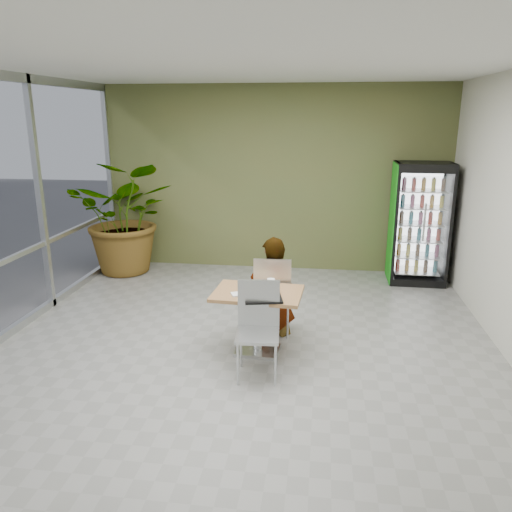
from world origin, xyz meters
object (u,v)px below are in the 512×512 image
object	(u,v)px
soda_cup	(271,286)
chair_far	(273,290)
seated_woman	(273,297)
potted_plant	(127,217)
cafeteria_tray	(263,299)
beverage_fridge	(419,224)
chair_near	(258,321)
dining_table	(258,309)

from	to	relation	value
soda_cup	chair_far	bearing A→B (deg)	93.19
seated_woman	soda_cup	distance (m)	0.65
chair_far	potted_plant	distance (m)	3.63
cafeteria_tray	beverage_fridge	xyz separation A→B (m)	(2.18, 3.17, 0.22)
chair_far	cafeteria_tray	distance (m)	0.77
chair_far	beverage_fridge	bearing A→B (deg)	-133.37
seated_woman	potted_plant	bearing A→B (deg)	-40.99
potted_plant	chair_near	bearing A→B (deg)	-50.36
soda_cup	cafeteria_tray	bearing A→B (deg)	-103.17
seated_woman	potted_plant	distance (m)	3.60
chair_near	potted_plant	world-z (taller)	potted_plant
seated_woman	cafeteria_tray	distance (m)	0.85
seated_woman	beverage_fridge	xyz separation A→B (m)	(2.15, 2.36, 0.50)
soda_cup	dining_table	bearing A→B (deg)	-178.02
chair_far	beverage_fridge	size ratio (longest dim) A/B	0.52
dining_table	potted_plant	world-z (taller)	potted_plant
potted_plant	soda_cup	bearing A→B (deg)	-45.13
dining_table	cafeteria_tray	world-z (taller)	cafeteria_tray
cafeteria_tray	beverage_fridge	world-z (taller)	beverage_fridge
chair_far	chair_near	world-z (taller)	chair_far
beverage_fridge	potted_plant	size ratio (longest dim) A/B	1.00
dining_table	chair_near	xyz separation A→B (m)	(0.06, -0.46, 0.06)
chair_far	soda_cup	xyz separation A→B (m)	(0.03, -0.50, 0.23)
chair_far	cafeteria_tray	size ratio (longest dim) A/B	2.52
dining_table	beverage_fridge	distance (m)	3.73
beverage_fridge	chair_far	bearing A→B (deg)	-130.91
chair_near	cafeteria_tray	distance (m)	0.27
dining_table	chair_far	world-z (taller)	chair_far
chair_near	seated_woman	distance (m)	1.03
chair_near	seated_woman	xyz separation A→B (m)	(0.05, 1.02, -0.11)
cafeteria_tray	dining_table	bearing A→B (deg)	110.42
dining_table	beverage_fridge	xyz separation A→B (m)	(2.27, 2.92, 0.45)
dining_table	chair_far	distance (m)	0.52
chair_near	beverage_fridge	world-z (taller)	beverage_fridge
dining_table	cafeteria_tray	size ratio (longest dim) A/B	2.55
chair_far	beverage_fridge	world-z (taller)	beverage_fridge
chair_near	potted_plant	distance (m)	4.27
seated_woman	chair_far	bearing A→B (deg)	91.56
beverage_fridge	potted_plant	xyz separation A→B (m)	(-4.92, -0.11, -0.00)
chair_far	beverage_fridge	distance (m)	3.26
seated_woman	cafeteria_tray	world-z (taller)	seated_woman
seated_woman	dining_table	bearing A→B (deg)	76.19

